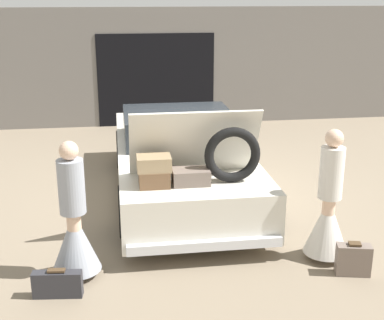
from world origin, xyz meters
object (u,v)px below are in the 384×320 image
object	(u,v)px
car	(180,159)
suitcase_beside_right_person	(353,259)
person_right	(328,214)
suitcase_beside_left_person	(57,284)
person_left	(75,229)

from	to	relation	value
car	suitcase_beside_right_person	world-z (taller)	car
car	person_right	world-z (taller)	car
person_right	suitcase_beside_left_person	distance (m)	3.25
person_right	suitcase_beside_left_person	world-z (taller)	person_right
car	person_left	size ratio (longest dim) A/B	3.00
person_left	suitcase_beside_right_person	xyz separation A→B (m)	(3.18, -0.44, -0.39)
person_right	suitcase_beside_left_person	size ratio (longest dim) A/B	3.04
person_right	suitcase_beside_right_person	world-z (taller)	person_right
car	suitcase_beside_right_person	bearing A→B (deg)	-59.50
person_left	person_right	size ratio (longest dim) A/B	0.98
person_left	suitcase_beside_left_person	xyz separation A→B (m)	(-0.18, -0.44, -0.43)
person_left	person_right	bearing A→B (deg)	102.86
person_right	suitcase_beside_right_person	xyz separation A→B (m)	(0.17, -0.43, -0.41)
car	suitcase_beside_left_person	xyz separation A→B (m)	(-1.69, -2.84, -0.45)
person_left	suitcase_beside_right_person	bearing A→B (deg)	95.17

